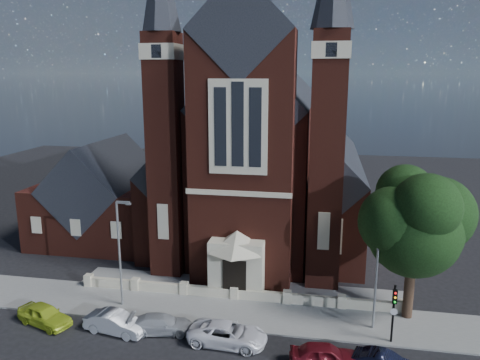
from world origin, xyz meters
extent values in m
plane|color=black|center=(0.00, 15.00, 0.00)|extent=(120.00, 120.00, 0.00)
cube|color=slate|center=(0.00, 4.50, 0.00)|extent=(60.00, 5.00, 0.12)
cube|color=slate|center=(0.00, 8.50, 0.00)|extent=(26.00, 3.00, 0.14)
cube|color=#C2B89A|center=(0.00, 6.50, 0.00)|extent=(24.00, 0.40, 0.90)
cube|color=#491C13|center=(0.00, 25.00, 7.00)|extent=(10.00, 30.00, 14.00)
cube|color=black|center=(0.00, 25.00, 14.00)|extent=(10.00, 30.20, 10.00)
cube|color=#491C13|center=(-7.50, 24.00, 4.00)|extent=(5.00, 26.00, 8.00)
cube|color=#491C13|center=(7.50, 24.00, 4.00)|extent=(5.00, 26.00, 8.00)
cube|color=black|center=(-7.50, 24.00, 8.00)|extent=(5.01, 26.20, 5.01)
cube|color=black|center=(7.50, 24.00, 8.00)|extent=(5.01, 26.20, 5.01)
cube|color=#491C13|center=(0.00, 9.50, 10.00)|extent=(8.00, 3.00, 20.00)
cube|color=black|center=(0.00, 9.50, 20.00)|extent=(8.00, 3.20, 8.00)
cube|color=#C2B89A|center=(0.00, 7.95, 13.00)|extent=(4.40, 0.15, 7.00)
cube|color=black|center=(0.00, 7.88, 13.20)|extent=(0.90, 0.08, 6.20)
cube|color=#C2B89A|center=(0.00, 7.50, 2.20)|extent=(4.20, 2.00, 4.40)
cube|color=black|center=(0.00, 6.45, 1.60)|extent=(1.80, 0.12, 3.20)
cone|color=#C2B89A|center=(0.00, 7.50, 4.40)|extent=(4.60, 4.60, 1.60)
cube|color=#491C13|center=(-6.50, 10.50, 10.00)|extent=(2.60, 2.60, 20.00)
cube|color=#C2B89A|center=(-6.50, 10.50, 18.50)|extent=(2.80, 2.80, 1.20)
cube|color=#491C13|center=(6.50, 10.50, 10.00)|extent=(2.60, 2.60, 20.00)
cube|color=#C2B89A|center=(6.50, 10.50, 18.50)|extent=(2.80, 2.80, 1.20)
cube|color=#491C13|center=(-16.00, 18.00, 3.00)|extent=(12.00, 12.00, 6.00)
cube|color=black|center=(-16.00, 18.00, 6.00)|extent=(8.49, 12.20, 8.49)
cylinder|color=black|center=(12.50, 6.00, 2.50)|extent=(0.70, 0.70, 5.00)
sphere|color=black|center=(12.50, 6.00, 6.50)|extent=(6.40, 6.40, 6.40)
sphere|color=black|center=(12.90, 4.80, 8.50)|extent=(4.40, 4.40, 4.40)
cylinder|color=gray|center=(-8.00, 4.00, 4.00)|extent=(0.16, 0.16, 8.00)
cube|color=gray|center=(-7.50, 4.00, 8.00)|extent=(1.00, 0.15, 0.18)
cube|color=gray|center=(-7.10, 4.00, 7.92)|extent=(0.35, 0.22, 0.12)
cylinder|color=gray|center=(10.00, 4.00, 4.00)|extent=(0.16, 0.16, 8.00)
cube|color=gray|center=(10.50, 4.00, 8.00)|extent=(1.00, 0.15, 0.18)
cube|color=gray|center=(10.90, 4.00, 7.92)|extent=(0.35, 0.22, 0.12)
cylinder|color=black|center=(11.00, 2.50, 2.00)|extent=(0.14, 0.14, 4.00)
cube|color=black|center=(11.00, 2.35, 3.30)|extent=(0.28, 0.22, 0.90)
sphere|color=red|center=(11.00, 2.22, 3.60)|extent=(0.14, 0.14, 0.14)
sphere|color=#CC8C0C|center=(11.00, 2.22, 3.30)|extent=(0.14, 0.14, 0.14)
sphere|color=#0C9919|center=(11.00, 2.22, 3.00)|extent=(0.14, 0.14, 0.14)
imported|color=#AFC727|center=(-12.11, 0.56, 0.71)|extent=(4.49, 2.95, 1.42)
imported|color=#B0B3B8|center=(-6.87, 0.50, 0.71)|extent=(4.47, 2.17, 1.41)
imported|color=#A4A8AC|center=(-3.88, 1.03, 0.62)|extent=(4.48, 2.41, 1.23)
imported|color=white|center=(0.74, 0.51, 0.70)|extent=(5.16, 2.60, 1.40)
imported|color=maroon|center=(6.85, -0.74, 0.71)|extent=(4.35, 2.19, 1.42)
camera|label=1|loc=(6.35, -25.68, 16.86)|focal=35.00mm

